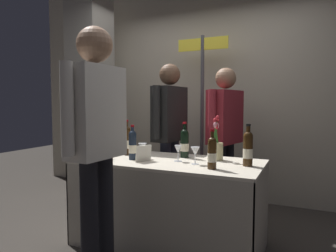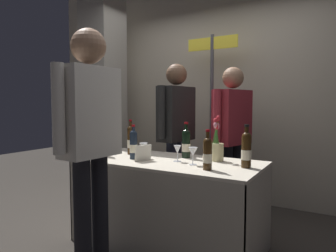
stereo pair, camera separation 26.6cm
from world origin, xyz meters
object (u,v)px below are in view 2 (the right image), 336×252
Objects in this scene: display_bottle_0 at (134,144)px; flower_vase at (217,147)px; tasting_table at (168,186)px; wine_glass_near_vendor at (144,147)px; wine_glass_near_taster at (193,152)px; taster_foreground_right at (90,129)px; concrete_pillar at (103,92)px; featured_wine_bottle at (246,149)px; vendor_presenter at (176,124)px; wine_glass_mid at (177,150)px; booth_signpost at (212,101)px.

display_bottle_0 is 0.78× the size of flower_vase.
tasting_table is 11.61× the size of wine_glass_near_vendor.
wine_glass_near_vendor is (0.05, 0.08, -0.03)m from display_bottle_0.
wine_glass_near_taster is 0.08× the size of taster_foreground_right.
concrete_pillar is 1.60× the size of taster_foreground_right.
featured_wine_bottle reaches higher than wine_glass_near_taster.
flower_vase is (0.11, 0.25, 0.01)m from wine_glass_near_taster.
featured_wine_bottle is at bearing 60.85° from vendor_presenter.
tasting_table is 5.23× the size of display_bottle_0.
flower_vase is (0.63, 0.20, 0.02)m from wine_glass_near_vendor.
featured_wine_bottle is at bearing 3.43° from wine_glass_near_vendor.
featured_wine_bottle reaches higher than display_bottle_0.
flower_vase is at bearing 33.41° from wine_glass_mid.
display_bottle_0 is at bearing -38.65° from concrete_pillar.
concrete_pillar reaches higher than booth_signpost.
taster_foreground_right reaches higher than vendor_presenter.
featured_wine_bottle is 1.45m from booth_signpost.
wine_glass_near_taster is (0.57, 0.03, -0.03)m from display_bottle_0.
wine_glass_near_taster is at bearing -15.27° from tasting_table.
flower_vase is 1.10m from taster_foreground_right.
taster_foreground_right is (-0.60, -0.90, 0.20)m from flower_vase.
wine_glass_near_taster is at bearing -165.16° from featured_wine_bottle.
booth_signpost is (0.21, 1.30, 0.40)m from display_bottle_0.
flower_vase is 0.86m from vendor_presenter.
display_bottle_0 is at bearing -122.06° from wine_glass_near_vendor.
flower_vase reaches higher than wine_glass_near_taster.
wine_glass_near_vendor is 0.35m from wine_glass_mid.
tasting_table is 4.81× the size of featured_wine_bottle.
vendor_presenter is (0.00, 0.79, 0.13)m from display_bottle_0.
taster_foreground_right is 0.85× the size of booth_signpost.
vendor_presenter reaches higher than wine_glass_near_taster.
booth_signpost is at bearing 123.33° from featured_wine_bottle.
featured_wine_bottle is 2.41× the size of wine_glass_mid.
taster_foreground_right is (0.08, -0.62, 0.18)m from display_bottle_0.
featured_wine_bottle is 0.58m from wine_glass_mid.
display_bottle_0 is at bearing -176.93° from wine_glass_near_taster.
wine_glass_mid is 0.80m from taster_foreground_right.
taster_foreground_right reaches higher than tasting_table.
taster_foreground_right reaches higher than wine_glass_near_taster.
concrete_pillar is 1.51m from booth_signpost.
featured_wine_bottle reaches higher than wine_glass_mid.
display_bottle_0 reaches higher than wine_glass_near_vendor.
taster_foreground_right is at bearing -139.78° from featured_wine_bottle.
booth_signpost is at bearing 105.87° from wine_glass_near_taster.
wine_glass_mid is 0.97× the size of wine_glass_near_taster.
concrete_pillar is 2.01m from tasting_table.
wine_glass_near_vendor is 0.73m from vendor_presenter.
wine_glass_mid is at bearing -28.93° from concrete_pillar.
vendor_presenter is at bearing 126.90° from wine_glass_near_taster.
booth_signpost is at bearing 114.85° from flower_vase.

